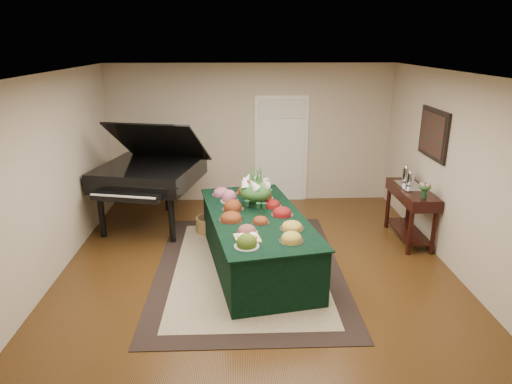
{
  "coord_description": "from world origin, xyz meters",
  "views": [
    {
      "loc": [
        -0.23,
        -5.83,
        3.09
      ],
      "look_at": [
        0.0,
        0.3,
        1.05
      ],
      "focal_mm": 32.0,
      "sensor_mm": 36.0,
      "label": 1
    }
  ],
  "objects_px": {
    "buffet_table": "(257,240)",
    "grand_piano": "(150,173)",
    "floral_centerpiece": "(256,187)",
    "mahogany_sideboard": "(411,200)"
  },
  "relations": [
    {
      "from": "grand_piano",
      "to": "mahogany_sideboard",
      "type": "xyz_separation_m",
      "value": [
        4.25,
        -0.81,
        -0.27
      ]
    },
    {
      "from": "buffet_table",
      "to": "floral_centerpiece",
      "type": "distance_m",
      "value": 0.77
    },
    {
      "from": "mahogany_sideboard",
      "to": "buffet_table",
      "type": "bearing_deg",
      "value": -162.49
    },
    {
      "from": "buffet_table",
      "to": "grand_piano",
      "type": "bearing_deg",
      "value": 137.7
    },
    {
      "from": "buffet_table",
      "to": "grand_piano",
      "type": "height_order",
      "value": "grand_piano"
    },
    {
      "from": "floral_centerpiece",
      "to": "mahogany_sideboard",
      "type": "bearing_deg",
      "value": 9.27
    },
    {
      "from": "buffet_table",
      "to": "mahogany_sideboard",
      "type": "bearing_deg",
      "value": 17.51
    },
    {
      "from": "floral_centerpiece",
      "to": "grand_piano",
      "type": "distance_m",
      "value": 2.14
    },
    {
      "from": "grand_piano",
      "to": "mahogany_sideboard",
      "type": "height_order",
      "value": "grand_piano"
    },
    {
      "from": "buffet_table",
      "to": "grand_piano",
      "type": "distance_m",
      "value": 2.44
    }
  ]
}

